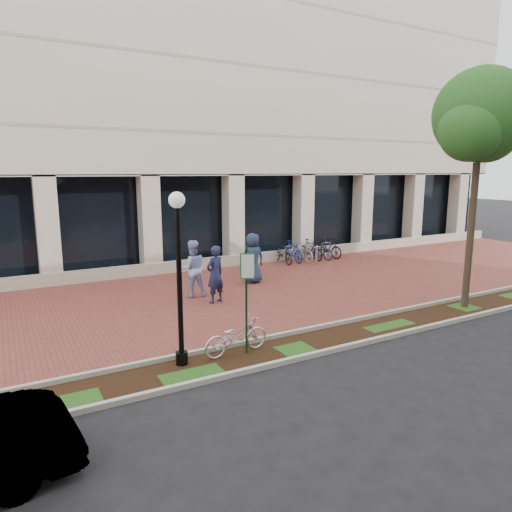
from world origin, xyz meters
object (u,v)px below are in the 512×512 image
pedestrian_left (215,274)px  bike_rack_cluster (306,251)px  parking_sign (247,287)px  pedestrian_right (253,258)px  locked_bicycle (236,336)px  pedestrian_mid (192,269)px  lamppost (179,269)px  street_tree (481,122)px  bollard (317,255)px

pedestrian_left → bike_rack_cluster: pedestrian_left is taller
parking_sign → pedestrian_right: size_ratio=1.33×
locked_bicycle → pedestrian_left: pedestrian_left is taller
pedestrian_left → pedestrian_mid: 1.16m
lamppost → street_tree: (9.67, -0.22, 3.61)m
parking_sign → street_tree: street_tree is taller
pedestrian_left → street_tree: bearing=128.3°
street_tree → locked_bicycle: bearing=178.9°
lamppost → pedestrian_left: lamppost is taller
lamppost → bollard: (9.40, 7.46, -1.75)m
pedestrian_right → lamppost: bearing=50.0°
pedestrian_right → bollard: bearing=-160.2°
bollard → bike_rack_cluster: bearing=77.0°
parking_sign → bike_rack_cluster: bearing=71.4°
street_tree → bollard: bearing=92.1°
pedestrian_right → locked_bicycle: bearing=58.6°
parking_sign → pedestrian_mid: bearing=105.7°
street_tree → bike_rack_cluster: 10.44m
parking_sign → pedestrian_left: bearing=98.9°
street_tree → bollard: (-0.28, 7.68, -5.36)m
locked_bicycle → bollard: 11.01m
pedestrian_left → pedestrian_right: (2.44, 1.81, 0.02)m
street_tree → bike_rack_cluster: (0.02, 8.96, -5.36)m
street_tree → pedestrian_mid: (-7.31, 5.51, -4.84)m
lamppost → bike_rack_cluster: (9.69, 8.74, -1.74)m
pedestrian_left → bike_rack_cluster: (6.95, 4.54, -0.49)m
pedestrian_left → pedestrian_right: pedestrian_right is taller
street_tree → bollard: 9.37m
bollard → pedestrian_right: bearing=-160.9°
locked_bicycle → parking_sign: bearing=-122.3°
pedestrian_right → bike_rack_cluster: bearing=-148.0°
parking_sign → bike_rack_cluster: 12.11m
parking_sign → pedestrian_mid: (0.77, 5.47, -0.66)m
locked_bicycle → pedestrian_mid: 5.47m
pedestrian_mid → bollard: pedestrian_mid is taller
pedestrian_mid → pedestrian_right: 2.91m
street_tree → pedestrian_right: (-4.49, 6.22, -4.85)m
bollard → bike_rack_cluster: 1.31m
pedestrian_right → bollard: 4.49m
lamppost → pedestrian_mid: 5.92m
parking_sign → street_tree: (8.08, -0.04, 4.18)m
pedestrian_mid → pedestrian_left: bearing=116.8°
bike_rack_cluster → pedestrian_mid: bearing=-158.2°
lamppost → locked_bicycle: lamppost is taller
locked_bicycle → pedestrian_left: bearing=-22.5°
parking_sign → street_tree: 9.10m
street_tree → pedestrian_right: size_ratio=3.75×
locked_bicycle → pedestrian_mid: (1.00, 5.35, 0.55)m
parking_sign → locked_bicycle: parking_sign is taller
parking_sign → bollard: (7.81, 7.64, -1.18)m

